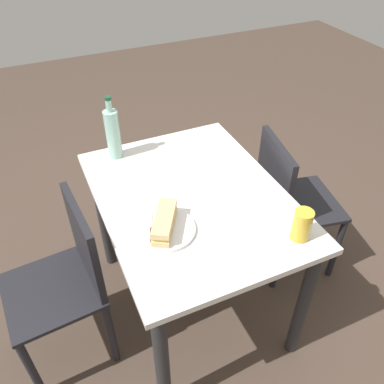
# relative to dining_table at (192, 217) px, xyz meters

# --- Properties ---
(ground_plane) EXTENTS (8.00, 8.00, 0.00)m
(ground_plane) POSITION_rel_dining_table_xyz_m (0.00, 0.00, -0.64)
(ground_plane) COLOR #47382D
(dining_table) EXTENTS (1.06, 0.80, 0.77)m
(dining_table) POSITION_rel_dining_table_xyz_m (0.00, 0.00, 0.00)
(dining_table) COLOR silver
(dining_table) RESTS_ON ground
(chair_far) EXTENTS (0.43, 0.43, 0.86)m
(chair_far) POSITION_rel_dining_table_xyz_m (0.01, 0.60, -0.15)
(chair_far) COLOR black
(chair_far) RESTS_ON ground
(chair_near) EXTENTS (0.47, 0.47, 0.86)m
(chair_near) POSITION_rel_dining_table_xyz_m (0.06, -0.60, -0.15)
(chair_near) COLOR black
(chair_near) RESTS_ON ground
(plate_near) EXTENTS (0.25, 0.25, 0.01)m
(plate_near) POSITION_rel_dining_table_xyz_m (-0.16, 0.19, 0.14)
(plate_near) COLOR white
(plate_near) RESTS_ON dining_table
(baguette_sandwich_near) EXTENTS (0.22, 0.17, 0.07)m
(baguette_sandwich_near) POSITION_rel_dining_table_xyz_m (-0.16, 0.19, 0.18)
(baguette_sandwich_near) COLOR #DBB77A
(baguette_sandwich_near) RESTS_ON plate_near
(knife_near) EXTENTS (0.17, 0.07, 0.01)m
(knife_near) POSITION_rel_dining_table_xyz_m (-0.14, 0.24, 0.15)
(knife_near) COLOR silver
(knife_near) RESTS_ON plate_near
(water_bottle) EXTENTS (0.07, 0.07, 0.32)m
(water_bottle) POSITION_rel_dining_table_xyz_m (0.44, 0.22, 0.26)
(water_bottle) COLOR #99C6B7
(water_bottle) RESTS_ON dining_table
(beer_glass) EXTENTS (0.07, 0.07, 0.13)m
(beer_glass) POSITION_rel_dining_table_xyz_m (-0.41, -0.28, 0.20)
(beer_glass) COLOR gold
(beer_glass) RESTS_ON dining_table
(paper_napkin) EXTENTS (0.16, 0.16, 0.00)m
(paper_napkin) POSITION_rel_dining_table_xyz_m (0.19, 0.24, 0.13)
(paper_napkin) COLOR white
(paper_napkin) RESTS_ON dining_table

